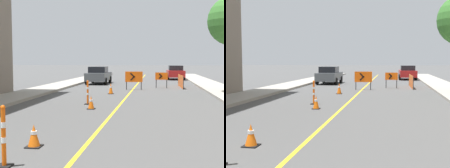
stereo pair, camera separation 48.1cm
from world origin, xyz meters
TOP-DOWN VIEW (x-y plane):
  - lane_stripe at (0.00, 25.33)m, footprint 0.12×50.66m
  - sidewalk_left at (-6.22, 25.33)m, footprint 2.34×50.66m
  - sidewalk_right at (6.22, 25.33)m, footprint 2.34×50.66m
  - traffic_cone_second at (-1.24, 9.89)m, footprint 0.37×0.37m
  - traffic_cone_third at (-1.10, 16.03)m, footprint 0.34×0.34m
  - traffic_cone_fourth at (-1.16, 22.37)m, footprint 0.35×0.35m
  - delineator_post_front at (-1.26, 8.42)m, footprint 0.29×0.29m
  - delineator_post_rear at (-1.57, 17.45)m, footprint 0.30×0.30m
  - arrow_barricade_primary at (0.09, 25.49)m, footprint 1.28×0.13m
  - arrow_barricade_secondary at (2.12, 27.10)m, footprint 0.96×0.11m
  - safety_mesh_fence at (3.66, 28.18)m, footprint 0.15×4.12m
  - parked_car_curb_near at (-3.58, 31.02)m, footprint 1.93×4.30m
  - parked_car_curb_mid at (3.84, 38.80)m, footprint 1.95×4.34m

SIDE VIEW (x-z plane):
  - lane_stripe at x=0.00m, z-range 0.00..0.01m
  - sidewalk_left at x=-6.22m, z-range 0.00..0.16m
  - sidewalk_right at x=6.22m, z-range 0.00..0.16m
  - traffic_cone_second at x=-1.24m, z-range 0.00..0.56m
  - traffic_cone_third at x=-1.10m, z-range 0.00..0.60m
  - traffic_cone_fourth at x=-1.16m, z-range 0.00..0.70m
  - safety_mesh_fence at x=3.66m, z-range 0.00..0.99m
  - delineator_post_rear at x=-1.57m, z-range -0.08..1.09m
  - delineator_post_front at x=-1.26m, z-range -0.08..1.18m
  - parked_car_curb_near at x=-3.58m, z-range 0.00..1.59m
  - parked_car_curb_mid at x=3.84m, z-range 0.00..1.59m
  - arrow_barricade_secondary at x=2.12m, z-range 0.26..1.48m
  - arrow_barricade_primary at x=0.09m, z-range 0.25..1.59m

